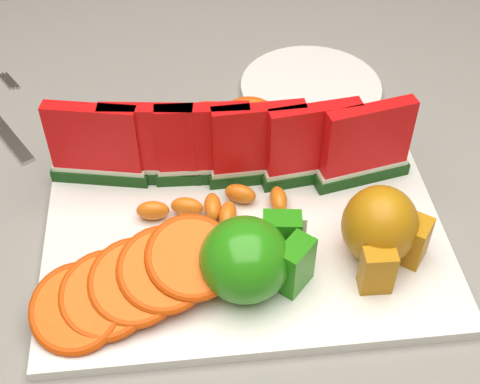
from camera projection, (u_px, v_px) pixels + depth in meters
The scene contains 11 objects.
table at pixel (165, 296), 0.76m from camera, with size 1.40×0.90×0.75m.
tablecloth at pixel (161, 261), 0.71m from camera, with size 1.53×1.03×0.20m.
platter at pixel (244, 228), 0.68m from camera, with size 0.40×0.30×0.01m.
apple_cluster at pixel (253, 258), 0.61m from camera, with size 0.12×0.11×0.08m.
pear_cluster at pixel (382, 229), 0.62m from camera, with size 0.10×0.10×0.08m.
side_plate at pixel (311, 88), 0.86m from camera, with size 0.22×0.22×0.01m.
fork at pixel (0, 120), 0.81m from camera, with size 0.10×0.18×0.00m.
watermelon_row at pixel (231, 146), 0.69m from camera, with size 0.39×0.07×0.10m.
orange_fan_front at pixel (135, 282), 0.60m from camera, with size 0.21×0.13×0.06m.
orange_fan_back at pixel (188, 131), 0.75m from camera, with size 0.23×0.09×0.04m.
tangerine_segments at pixel (217, 205), 0.68m from camera, with size 0.16×0.06×0.02m.
Camera 1 is at (0.04, -0.46, 1.27)m, focal length 50.00 mm.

